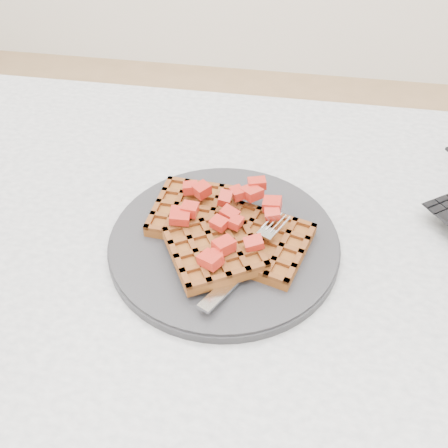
% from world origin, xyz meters
% --- Properties ---
extents(table, '(1.20, 0.80, 0.75)m').
position_xyz_m(table, '(0.00, 0.00, 0.64)').
color(table, beige).
rests_on(table, ground).
extents(plate, '(0.30, 0.30, 0.02)m').
position_xyz_m(plate, '(-0.07, 0.01, 0.76)').
color(plate, '#242427').
rests_on(plate, table).
extents(waffles, '(0.22, 0.20, 0.03)m').
position_xyz_m(waffles, '(-0.07, 0.00, 0.78)').
color(waffles, brown).
rests_on(waffles, plate).
extents(strawberry_pile, '(0.15, 0.15, 0.02)m').
position_xyz_m(strawberry_pile, '(-0.07, 0.01, 0.80)').
color(strawberry_pile, '#8D0700').
rests_on(strawberry_pile, waffles).
extents(fork, '(0.10, 0.17, 0.02)m').
position_xyz_m(fork, '(-0.03, -0.03, 0.77)').
color(fork, silver).
rests_on(fork, plate).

